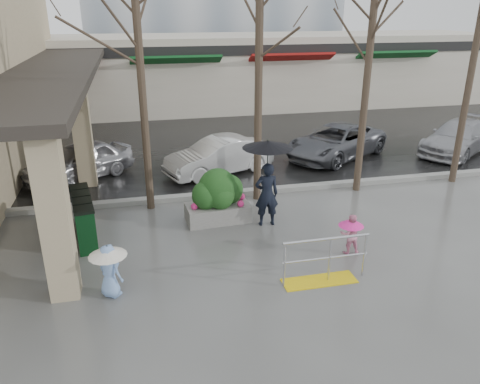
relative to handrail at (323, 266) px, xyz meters
name	(u,v)px	position (x,y,z in m)	size (l,w,h in m)	color
ground	(247,260)	(-1.36, 1.20, -0.38)	(120.00, 120.00, 0.00)	#51514F
street_asphalt	(167,96)	(-1.36, 23.20, -0.37)	(120.00, 36.00, 0.01)	black
curb	(216,195)	(-1.36, 5.20, -0.30)	(120.00, 0.30, 0.15)	gray
canopy_slab	(52,66)	(-6.16, 9.20, 3.25)	(2.80, 18.00, 0.25)	#2D2823
pillar_front	(55,216)	(-5.26, 0.70, 1.37)	(0.55, 0.55, 3.50)	tan
pillar_back	(82,133)	(-5.26, 7.20, 1.37)	(0.55, 0.55, 3.50)	tan
storefront_row	(206,72)	(0.64, 19.17, 1.64)	(34.00, 6.74, 4.00)	beige
handrail	(323,266)	(0.00, 0.00, 0.00)	(1.90, 0.50, 1.03)	yellow
tree_west	(137,23)	(-3.36, 4.80, 4.71)	(3.20, 3.20, 6.80)	#382B21
tree_midwest	(260,16)	(-0.16, 4.80, 4.86)	(3.20, 3.20, 7.00)	#382B21
tree_mideast	(372,30)	(3.14, 4.80, 4.48)	(3.20, 3.20, 6.50)	#382B21
woman	(267,175)	(-0.39, 2.97, 1.04)	(1.31, 1.31, 2.36)	black
child_pink	(351,231)	(1.09, 1.01, 0.20)	(0.59, 0.59, 0.99)	pink
child_blue	(109,265)	(-4.36, 0.46, 0.33)	(0.76, 0.76, 1.14)	#7FA6E2
planter	(218,196)	(-1.60, 3.51, 0.34)	(1.77, 1.02, 1.50)	slate
news_boxes	(84,217)	(-5.07, 3.24, 0.19)	(0.76, 2.07, 1.13)	#0C3616
car_a	(79,161)	(-5.56, 7.86, 0.25)	(1.49, 3.70, 1.26)	#AAA9AE
car_b	(219,156)	(-0.86, 7.35, 0.25)	(1.33, 3.82, 1.26)	silver
car_c	(336,141)	(3.90, 8.22, 0.25)	(2.09, 4.53, 1.26)	#5B5D63
car_d	(458,137)	(8.93, 7.71, 0.25)	(1.77, 4.34, 1.26)	#A5A5AA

